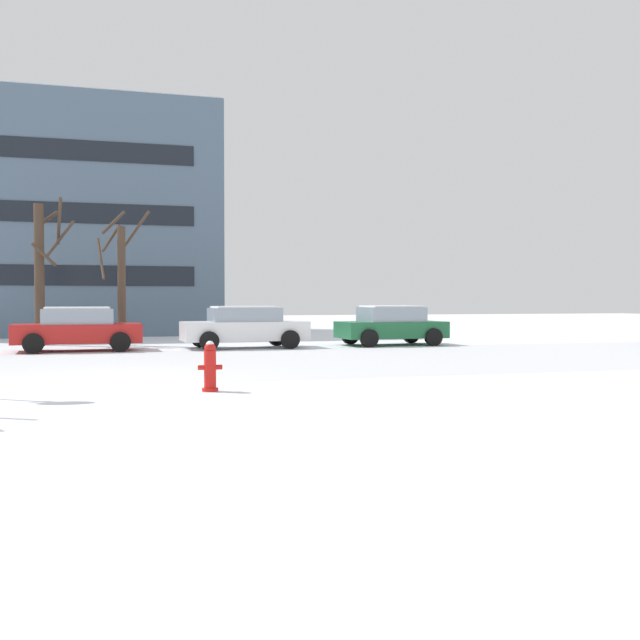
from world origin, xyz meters
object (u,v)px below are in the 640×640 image
at_px(fire_hydrant, 210,366).
at_px(parked_car_green, 391,325).
at_px(parked_car_white, 245,327).
at_px(parked_car_red, 77,329).

bearing_deg(fire_hydrant, parked_car_green, 55.31).
bearing_deg(parked_car_green, parked_car_white, -177.94).
xyz_separation_m(fire_hydrant, parked_car_white, (2.67, 11.60, 0.28)).
bearing_deg(parked_car_green, fire_hydrant, -124.69).
height_order(fire_hydrant, parked_car_red, parked_car_red).
bearing_deg(parked_car_white, parked_car_green, 2.06).
relative_size(parked_car_white, parked_car_green, 1.10).
xyz_separation_m(parked_car_white, parked_car_green, (5.49, 0.20, -0.00)).
bearing_deg(parked_car_red, fire_hydrant, -76.45).
bearing_deg(parked_car_red, parked_car_green, 0.59).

